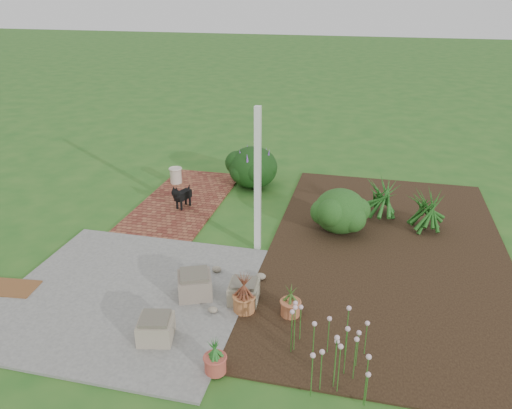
% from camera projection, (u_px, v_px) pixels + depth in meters
% --- Properties ---
extents(ground, '(80.00, 80.00, 0.00)m').
position_uv_depth(ground, '(239.00, 249.00, 8.66)').
color(ground, '#245D1D').
rests_on(ground, ground).
extents(concrete_patio, '(3.50, 3.50, 0.04)m').
position_uv_depth(concrete_patio, '(127.00, 294.00, 7.36)').
color(concrete_patio, slate).
rests_on(concrete_patio, ground).
extents(brick_path, '(1.60, 3.50, 0.04)m').
position_uv_depth(brick_path, '(184.00, 200.00, 10.57)').
color(brick_path, maroon).
rests_on(brick_path, ground).
extents(garden_bed, '(4.00, 7.00, 0.03)m').
position_uv_depth(garden_bed, '(387.00, 251.00, 8.56)').
color(garden_bed, black).
rests_on(garden_bed, ground).
extents(veranda_post, '(0.10, 0.10, 2.50)m').
position_uv_depth(veranda_post, '(258.00, 182.00, 8.18)').
color(veranda_post, white).
rests_on(veranda_post, ground).
extents(stone_trough_near, '(0.51, 0.51, 0.29)m').
position_uv_depth(stone_trough_near, '(156.00, 329.00, 6.36)').
color(stone_trough_near, gray).
rests_on(stone_trough_near, concrete_patio).
extents(stone_trough_mid, '(0.44, 0.44, 0.28)m').
position_uv_depth(stone_trough_mid, '(244.00, 292.00, 7.13)').
color(stone_trough_mid, '#7D745D').
rests_on(stone_trough_mid, concrete_patio).
extents(stone_trough_far, '(0.63, 0.63, 0.32)m').
position_uv_depth(stone_trough_far, '(195.00, 285.00, 7.26)').
color(stone_trough_far, '#746859').
rests_on(stone_trough_far, concrete_patio).
extents(coir_doormat, '(0.77, 0.54, 0.02)m').
position_uv_depth(coir_doormat, '(12.00, 288.00, 7.47)').
color(coir_doormat, brown).
rests_on(coir_doormat, concrete_patio).
extents(black_dog, '(0.29, 0.54, 0.48)m').
position_uv_depth(black_dog, '(182.00, 195.00, 10.05)').
color(black_dog, black).
rests_on(black_dog, brick_path).
extents(cream_ceramic_urn, '(0.28, 0.28, 0.35)m').
position_uv_depth(cream_ceramic_urn, '(176.00, 176.00, 11.39)').
color(cream_ceramic_urn, beige).
rests_on(cream_ceramic_urn, brick_path).
extents(evergreen_shrub, '(0.99, 0.99, 0.82)m').
position_uv_depth(evergreen_shrub, '(340.00, 210.00, 9.11)').
color(evergreen_shrub, '#0A370D').
rests_on(evergreen_shrub, garden_bed).
extents(agapanthus_clump_back, '(1.30, 1.30, 0.90)m').
position_uv_depth(agapanthus_clump_back, '(426.00, 206.00, 9.15)').
color(agapanthus_clump_back, '#11370D').
rests_on(agapanthus_clump_back, garden_bed).
extents(agapanthus_clump_front, '(1.25, 1.25, 0.91)m').
position_uv_depth(agapanthus_clump_front, '(381.00, 195.00, 9.64)').
color(agapanthus_clump_front, '#0F4412').
rests_on(agapanthus_clump_front, garden_bed).
extents(pink_flower_patch, '(1.33, 1.33, 0.69)m').
position_uv_depth(pink_flower_patch, '(327.00, 347.00, 5.77)').
color(pink_flower_patch, '#113D0F').
rests_on(pink_flower_patch, garden_bed).
extents(terracotta_pot_bronze, '(0.37, 0.37, 0.24)m').
position_uv_depth(terracotta_pot_bronze, '(244.00, 303.00, 6.94)').
color(terracotta_pot_bronze, '#B16C3C').
rests_on(terracotta_pot_bronze, garden_bed).
extents(terracotta_pot_small_left, '(0.32, 0.32, 0.22)m').
position_uv_depth(terracotta_pot_small_left, '(290.00, 308.00, 6.85)').
color(terracotta_pot_small_left, '#AF613B').
rests_on(terracotta_pot_small_left, garden_bed).
extents(terracotta_pot_small_right, '(0.29, 0.29, 0.22)m').
position_uv_depth(terracotta_pot_small_right, '(215.00, 364.00, 5.84)').
color(terracotta_pot_small_right, '#B1493B').
rests_on(terracotta_pot_small_right, garden_bed).
extents(purple_flowering_bush, '(1.32, 1.32, 0.94)m').
position_uv_depth(purple_flowering_bush, '(253.00, 166.00, 11.21)').
color(purple_flowering_bush, black).
rests_on(purple_flowering_bush, ground).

